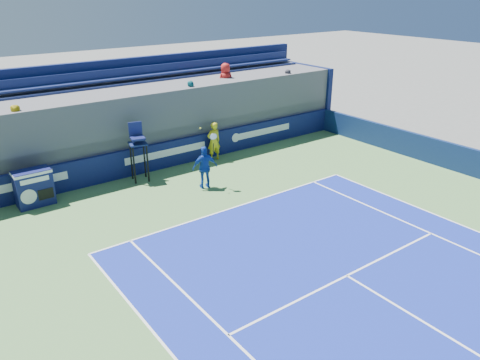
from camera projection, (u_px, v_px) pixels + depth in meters
ball_person at (214, 141)px, 21.75m from camera, size 0.70×0.50×1.82m
back_hoarding at (166, 155)px, 20.96m from camera, size 20.40×0.21×1.20m
match_clock at (34, 187)px, 17.26m from camera, size 1.33×0.75×1.40m
umpire_chair at (138, 146)px, 19.21m from camera, size 0.84×0.84×2.48m
tennis_player at (205, 167)px, 18.71m from camera, size 1.10×0.68×2.57m
stadium_seating at (144, 118)px, 22.01m from camera, size 21.00×4.05×4.40m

